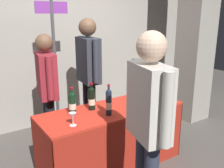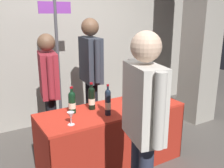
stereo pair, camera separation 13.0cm
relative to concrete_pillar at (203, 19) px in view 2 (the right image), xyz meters
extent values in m
plane|color=#514C47|center=(-2.03, -0.48, -1.73)|extent=(12.00, 12.00, 0.00)
cube|color=#9E998E|center=(-2.03, 1.22, -0.35)|extent=(6.55, 0.12, 2.75)
cube|color=gray|center=(0.00, 0.00, 0.00)|extent=(0.47, 0.47, 3.45)
cube|color=red|center=(-2.03, -0.48, -1.00)|extent=(1.73, 0.63, 0.02)
cube|color=#A32519|center=(-2.03, -0.79, -1.37)|extent=(1.73, 0.01, 0.72)
cube|color=#A32519|center=(-2.03, -0.17, -1.37)|extent=(1.73, 0.01, 0.72)
cube|color=#A32519|center=(-2.89, -0.48, -1.37)|extent=(0.01, 0.63, 0.72)
cube|color=#A32519|center=(-1.17, -0.48, -1.37)|extent=(0.01, 0.63, 0.72)
cylinder|color=#38230F|center=(-1.52, -0.34, -0.87)|extent=(0.07, 0.07, 0.22)
sphere|color=#38230F|center=(-1.52, -0.34, -0.77)|extent=(0.07, 0.07, 0.07)
cylinder|color=#38230F|center=(-1.52, -0.34, -0.72)|extent=(0.03, 0.03, 0.09)
cylinder|color=black|center=(-1.52, -0.34, -0.67)|extent=(0.03, 0.03, 0.02)
cylinder|color=beige|center=(-1.52, -0.34, -0.89)|extent=(0.07, 0.07, 0.07)
cylinder|color=black|center=(-2.47, -0.36, -0.88)|extent=(0.08, 0.08, 0.21)
sphere|color=black|center=(-2.47, -0.36, -0.77)|extent=(0.08, 0.08, 0.08)
cylinder|color=black|center=(-2.47, -0.36, -0.73)|extent=(0.03, 0.03, 0.08)
cylinder|color=maroon|center=(-2.47, -0.36, -0.69)|extent=(0.04, 0.04, 0.02)
cylinder|color=beige|center=(-2.47, -0.36, -0.89)|extent=(0.08, 0.08, 0.07)
cylinder|color=#192333|center=(-2.16, -0.62, -0.85)|extent=(0.06, 0.06, 0.26)
sphere|color=#192333|center=(-2.16, -0.62, -0.72)|extent=(0.06, 0.06, 0.06)
cylinder|color=#192333|center=(-2.16, -0.62, -0.69)|extent=(0.02, 0.02, 0.07)
cylinder|color=maroon|center=(-2.16, -0.62, -0.64)|extent=(0.03, 0.03, 0.02)
cylinder|color=beige|center=(-2.16, -0.62, -0.87)|extent=(0.07, 0.07, 0.08)
cylinder|color=black|center=(-2.23, -0.37, -0.87)|extent=(0.08, 0.08, 0.23)
sphere|color=black|center=(-2.23, -0.37, -0.76)|extent=(0.08, 0.08, 0.08)
cylinder|color=black|center=(-2.23, -0.37, -0.72)|extent=(0.03, 0.03, 0.07)
cylinder|color=maroon|center=(-2.23, -0.37, -0.67)|extent=(0.04, 0.04, 0.02)
cylinder|color=beige|center=(-2.23, -0.37, -0.89)|extent=(0.08, 0.08, 0.07)
cylinder|color=#38230F|center=(-1.59, -0.61, -0.86)|extent=(0.08, 0.08, 0.24)
sphere|color=#38230F|center=(-1.59, -0.61, -0.75)|extent=(0.08, 0.08, 0.08)
cylinder|color=#38230F|center=(-1.59, -0.61, -0.71)|extent=(0.03, 0.03, 0.07)
cylinder|color=maroon|center=(-1.59, -0.61, -0.66)|extent=(0.04, 0.04, 0.02)
cylinder|color=beige|center=(-1.59, -0.61, -0.88)|extent=(0.08, 0.08, 0.08)
cylinder|color=#38230F|center=(-1.62, -0.44, -0.88)|extent=(0.07, 0.07, 0.20)
sphere|color=#38230F|center=(-1.62, -0.44, -0.78)|extent=(0.07, 0.07, 0.07)
cylinder|color=#38230F|center=(-1.62, -0.44, -0.75)|extent=(0.03, 0.03, 0.07)
cylinder|color=#B7932D|center=(-1.62, -0.44, -0.70)|extent=(0.03, 0.03, 0.02)
cylinder|color=beige|center=(-1.62, -0.44, -0.90)|extent=(0.07, 0.07, 0.07)
cylinder|color=black|center=(-1.37, -0.56, -0.87)|extent=(0.07, 0.07, 0.22)
sphere|color=black|center=(-1.37, -0.56, -0.76)|extent=(0.06, 0.06, 0.06)
cylinder|color=black|center=(-1.37, -0.56, -0.72)|extent=(0.03, 0.03, 0.09)
cylinder|color=maroon|center=(-1.37, -0.56, -0.67)|extent=(0.03, 0.03, 0.02)
cylinder|color=beige|center=(-1.37, -0.56, -0.89)|extent=(0.07, 0.07, 0.07)
cylinder|color=silver|center=(-2.61, -0.64, -0.98)|extent=(0.07, 0.07, 0.00)
cylinder|color=silver|center=(-2.61, -0.64, -0.95)|extent=(0.01, 0.01, 0.06)
cone|color=silver|center=(-2.61, -0.64, -0.88)|extent=(0.07, 0.07, 0.07)
cylinder|color=black|center=(-2.52, 0.32, -1.33)|extent=(0.12, 0.12, 0.79)
cylinder|color=black|center=(-2.56, 0.15, -1.33)|extent=(0.12, 0.12, 0.79)
cube|color=maroon|center=(-2.54, 0.24, -0.66)|extent=(0.29, 0.48, 0.56)
sphere|color=brown|center=(-2.54, 0.24, -0.25)|extent=(0.22, 0.22, 0.22)
cylinder|color=maroon|center=(-2.49, 0.50, -0.63)|extent=(0.08, 0.08, 0.52)
cylinder|color=maroon|center=(-2.59, -0.03, -0.63)|extent=(0.08, 0.08, 0.52)
cylinder|color=black|center=(-1.90, 0.38, -1.29)|extent=(0.12, 0.12, 0.88)
cylinder|color=black|center=(-1.92, 0.21, -1.29)|extent=(0.12, 0.12, 0.88)
cube|color=#2D333D|center=(-1.91, 0.29, -0.54)|extent=(0.26, 0.48, 0.62)
sphere|color=brown|center=(-1.91, 0.29, -0.08)|extent=(0.24, 0.24, 0.24)
cylinder|color=#2D333D|center=(-1.87, 0.56, -0.51)|extent=(0.08, 0.08, 0.57)
cylinder|color=#2D333D|center=(-1.94, 0.02, -0.51)|extent=(0.08, 0.08, 0.57)
cube|color=beige|center=(-2.29, -1.40, -0.58)|extent=(0.30, 0.46, 0.60)
sphere|color=beige|center=(-2.29, -1.40, -0.14)|extent=(0.23, 0.23, 0.23)
cylinder|color=beige|center=(-2.35, -1.64, -0.55)|extent=(0.08, 0.08, 0.55)
cylinder|color=beige|center=(-2.23, -1.15, -0.55)|extent=(0.08, 0.08, 0.55)
cylinder|color=#47474C|center=(-2.28, 0.58, -0.72)|extent=(0.04, 0.04, 2.00)
cube|color=#7A3393|center=(-2.28, 0.58, 0.17)|extent=(0.45, 0.02, 0.16)
camera|label=1|loc=(-3.57, -2.78, 0.10)|focal=40.53mm
camera|label=2|loc=(-3.46, -2.85, 0.10)|focal=40.53mm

